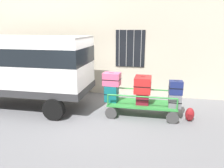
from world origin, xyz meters
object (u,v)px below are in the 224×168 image
object	(u,v)px
suitcase_center_bottom	(175,99)
suitcase_center_middle	(176,88)
van	(26,64)
backpack	(190,115)
suitcase_left_middle	(112,79)
luggage_cart	(142,105)
suitcase_midleft_middle	(143,84)
suitcase_left_bottom	(112,93)
suitcase_midleft_bottom	(142,97)

from	to	relation	value
suitcase_center_bottom	suitcase_center_middle	world-z (taller)	suitcase_center_middle
van	backpack	world-z (taller)	van
van	backpack	xyz separation A→B (m)	(5.66, -0.21, -1.37)
van	suitcase_left_middle	distance (m)	3.16
van	luggage_cart	bearing A→B (deg)	-0.62
suitcase_midleft_middle	suitcase_center_bottom	distance (m)	1.12
van	backpack	size ratio (longest dim) A/B	10.36
suitcase_left_bottom	suitcase_midleft_bottom	bearing A→B (deg)	2.09
backpack	suitcase_left_middle	bearing A→B (deg)	175.43
suitcase_midleft_bottom	suitcase_midleft_middle	distance (m)	0.45
backpack	suitcase_midleft_bottom	bearing A→B (deg)	172.55
luggage_cart	suitcase_left_middle	bearing A→B (deg)	178.15
luggage_cart	suitcase_midleft_bottom	distance (m)	0.27
van	suitcase_left_bottom	size ratio (longest dim) A/B	8.27
luggage_cart	suitcase_midleft_middle	bearing A→B (deg)	-90.00
van	suitcase_center_middle	distance (m)	5.22
suitcase_center_middle	suitcase_midleft_middle	bearing A→B (deg)	178.94
luggage_cart	suitcase_left_middle	distance (m)	1.33
suitcase_midleft_middle	suitcase_left_bottom	bearing A→B (deg)	179.98
suitcase_left_middle	backpack	bearing A→B (deg)	-4.57
suitcase_midleft_bottom	suitcase_midleft_middle	world-z (taller)	suitcase_midleft_middle
suitcase_left_middle	suitcase_midleft_bottom	bearing A→B (deg)	-0.34
suitcase_left_bottom	suitcase_center_middle	world-z (taller)	suitcase_center_middle
suitcase_left_middle	suitcase_center_bottom	world-z (taller)	suitcase_left_middle
suitcase_left_bottom	suitcase_midleft_bottom	distance (m)	1.03
suitcase_left_bottom	suitcase_center_bottom	world-z (taller)	suitcase_left_bottom
suitcase_left_middle	suitcase_center_middle	distance (m)	2.07
luggage_cart	suitcase_left_bottom	size ratio (longest dim) A/B	4.17
backpack	van	bearing A→B (deg)	177.84
luggage_cart	suitcase_center_middle	size ratio (longest dim) A/B	5.28
suitcase_center_bottom	backpack	distance (m)	0.65
suitcase_midleft_bottom	suitcase_center_middle	xyz separation A→B (m)	(1.03, -0.06, 0.41)
suitcase_left_middle	suitcase_center_middle	world-z (taller)	suitcase_left_middle
van	suitcase_center_middle	size ratio (longest dim) A/B	10.48
suitcase_left_bottom	suitcase_center_middle	bearing A→B (deg)	-0.54
suitcase_midleft_bottom	suitcase_center_middle	distance (m)	1.11
van	luggage_cart	size ratio (longest dim) A/B	1.99
suitcase_left_middle	suitcase_center_middle	xyz separation A→B (m)	(2.06, -0.06, -0.16)
suitcase_left_bottom	suitcase_midleft_middle	world-z (taller)	suitcase_midleft_middle
suitcase_midleft_bottom	suitcase_midleft_middle	size ratio (longest dim) A/B	0.86
van	suitcase_left_middle	xyz separation A→B (m)	(3.13, -0.01, -0.39)
suitcase_center_bottom	suitcase_midleft_middle	bearing A→B (deg)	-177.84
suitcase_center_middle	van	bearing A→B (deg)	179.18
luggage_cart	suitcase_left_bottom	xyz separation A→B (m)	(-1.03, -0.01, 0.35)
van	suitcase_left_middle	world-z (taller)	van
suitcase_left_middle	suitcase_midleft_middle	size ratio (longest dim) A/B	0.88
suitcase_left_bottom	van	bearing A→B (deg)	178.99
suitcase_midleft_middle	backpack	size ratio (longest dim) A/B	1.54
suitcase_center_bottom	luggage_cart	bearing A→B (deg)	-178.43
suitcase_center_middle	backpack	distance (m)	0.95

